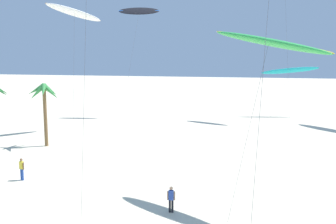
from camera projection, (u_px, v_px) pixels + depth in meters
name	position (u px, v px, depth m)	size (l,w,h in m)	color
palm_tree_3	(44.00, 96.00, 40.97)	(3.50, 3.52, 6.64)	brown
flying_kite_2	(74.00, 13.00, 47.06)	(5.55, 9.01, 15.72)	white
flying_kite_6	(139.00, 11.00, 59.06)	(6.24, 10.57, 16.53)	black
flying_kite_8	(269.00, 42.00, 24.26)	(7.40, 6.09, 11.53)	green
flying_kite_10	(290.00, 70.00, 60.12)	(8.85, 8.40, 7.91)	#19B2B7
person_mid_field	(171.00, 198.00, 24.39)	(0.51, 0.22, 1.66)	black
person_far_watcher	(22.00, 168.00, 30.50)	(0.49, 0.28, 1.74)	#284CA3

